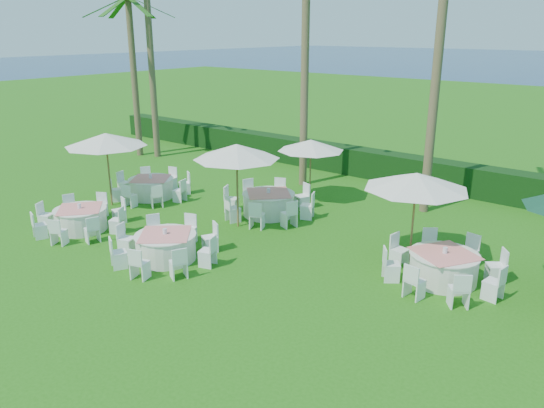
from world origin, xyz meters
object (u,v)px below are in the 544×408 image
at_px(umbrella_b, 237,152).
at_px(umbrella_d, 416,181).
at_px(umbrella_c, 311,145).
at_px(banquet_table_b, 166,246).
at_px(banquet_table_f, 443,266).
at_px(banquet_table_e, 269,203).
at_px(umbrella_a, 106,140).
at_px(banquet_table_d, 151,187).
at_px(banquet_table_a, 81,219).

bearing_deg(umbrella_b, umbrella_d, 10.07).
bearing_deg(umbrella_c, banquet_table_b, -90.66).
xyz_separation_m(banquet_table_f, umbrella_b, (-6.92, -0.36, 2.15)).
relative_size(banquet_table_e, umbrella_a, 1.07).
relative_size(banquet_table_d, umbrella_a, 1.03).
bearing_deg(umbrella_d, banquet_table_b, -142.18).
height_order(banquet_table_f, umbrella_b, umbrella_b).
height_order(banquet_table_e, umbrella_a, umbrella_a).
height_order(umbrella_b, umbrella_d, umbrella_b).
xyz_separation_m(banquet_table_e, umbrella_b, (-0.05, -1.56, 2.14)).
xyz_separation_m(banquet_table_d, banquet_table_e, (4.91, 1.27, 0.03)).
bearing_deg(umbrella_a, banquet_table_b, -20.01).
bearing_deg(banquet_table_a, banquet_table_d, 105.52).
relative_size(banquet_table_e, banquet_table_f, 1.01).
bearing_deg(umbrella_c, umbrella_b, -94.01).
xyz_separation_m(banquet_table_a, umbrella_b, (3.82, 3.47, 2.17)).
relative_size(banquet_table_e, umbrella_d, 1.10).
height_order(umbrella_a, umbrella_d, umbrella_a).
relative_size(banquet_table_a, banquet_table_d, 0.96).
xyz_separation_m(banquet_table_a, umbrella_d, (9.52, 4.48, 1.98)).
height_order(banquet_table_d, banquet_table_e, banquet_table_e).
bearing_deg(umbrella_a, umbrella_d, 11.90).
relative_size(banquet_table_f, umbrella_b, 1.12).
bearing_deg(banquet_table_a, umbrella_c, 60.70).
xyz_separation_m(banquet_table_b, umbrella_d, (5.52, 4.28, 1.97)).
distance_m(banquet_table_f, umbrella_d, 2.40).
distance_m(banquet_table_d, umbrella_c, 6.47).
height_order(banquet_table_f, umbrella_d, umbrella_d).
bearing_deg(banquet_table_f, umbrella_a, -172.26).
distance_m(banquet_table_b, banquet_table_f, 7.65).
bearing_deg(umbrella_b, umbrella_c, 85.99).
distance_m(banquet_table_b, banquet_table_d, 6.18).
distance_m(banquet_table_a, banquet_table_d, 3.90).
distance_m(banquet_table_a, umbrella_b, 5.60).
distance_m(banquet_table_e, umbrella_d, 6.00).
relative_size(banquet_table_a, banquet_table_b, 0.97).
xyz_separation_m(banquet_table_e, banquet_table_f, (6.87, -1.20, -0.02)).
bearing_deg(umbrella_b, banquet_table_d, 176.59).
distance_m(banquet_table_f, umbrella_a, 12.45).
xyz_separation_m(banquet_table_a, banquet_table_f, (10.74, 3.83, 0.02)).
xyz_separation_m(banquet_table_b, banquet_table_e, (-0.14, 4.83, 0.02)).
relative_size(banquet_table_b, umbrella_d, 1.05).
bearing_deg(umbrella_d, umbrella_c, 152.78).
bearing_deg(umbrella_b, banquet_table_f, 2.98).
distance_m(banquet_table_a, umbrella_c, 8.54).
bearing_deg(banquet_table_b, umbrella_d, 37.82).
height_order(umbrella_b, umbrella_c, umbrella_b).
bearing_deg(banquet_table_f, banquet_table_b, -151.69).
xyz_separation_m(banquet_table_e, umbrella_c, (0.22, 2.25, 1.75)).
xyz_separation_m(umbrella_a, umbrella_c, (5.51, 5.10, -0.32)).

